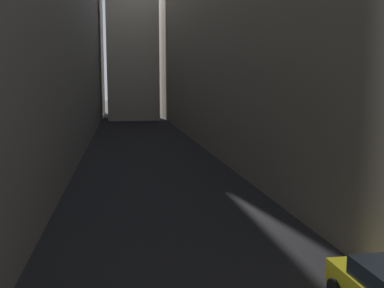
% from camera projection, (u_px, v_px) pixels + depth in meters
% --- Properties ---
extents(ground_plane, '(264.00, 264.00, 0.00)m').
position_uv_depth(ground_plane, '(146.00, 151.00, 39.99)').
color(ground_plane, black).
extents(building_block_left, '(13.56, 108.00, 24.86)m').
position_uv_depth(building_block_left, '(3.00, 11.00, 38.30)').
color(building_block_left, slate).
rests_on(building_block_left, ground).
extents(building_block_right, '(12.59, 108.00, 21.33)m').
position_uv_depth(building_block_right, '(265.00, 36.00, 42.40)').
color(building_block_right, gray).
rests_on(building_block_right, ground).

